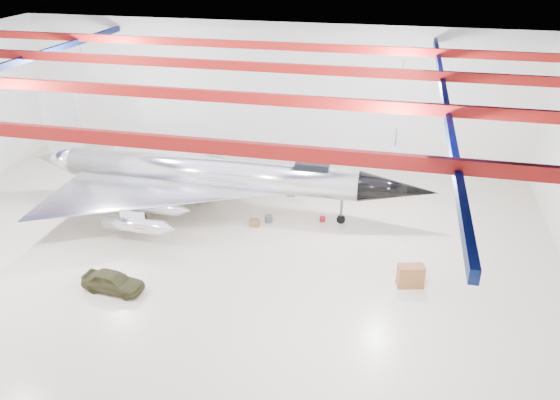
# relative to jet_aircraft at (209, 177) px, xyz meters

# --- Properties ---
(floor) EXTENTS (40.00, 40.00, 0.00)m
(floor) POSITION_rel_jet_aircraft_xyz_m (1.79, -5.55, -2.45)
(floor) COLOR beige
(floor) RESTS_ON ground
(wall_back) EXTENTS (40.00, 0.00, 40.00)m
(wall_back) POSITION_rel_jet_aircraft_xyz_m (1.79, 9.45, 3.05)
(wall_back) COLOR silver
(wall_back) RESTS_ON floor
(ceiling) EXTENTS (40.00, 40.00, 0.00)m
(ceiling) POSITION_rel_jet_aircraft_xyz_m (1.79, -5.55, 8.55)
(ceiling) COLOR #0A0F38
(ceiling) RESTS_ON wall_back
(ceiling_structure) EXTENTS (39.50, 29.50, 1.08)m
(ceiling_structure) POSITION_rel_jet_aircraft_xyz_m (1.79, -5.55, 7.88)
(ceiling_structure) COLOR maroon
(ceiling_structure) RESTS_ON ceiling
(jet_aircraft) EXTENTS (27.31, 15.68, 7.46)m
(jet_aircraft) POSITION_rel_jet_aircraft_xyz_m (0.00, 0.00, 0.00)
(jet_aircraft) COLOR silver
(jet_aircraft) RESTS_ON floor
(jeep) EXTENTS (3.40, 1.59, 1.12)m
(jeep) POSITION_rel_jet_aircraft_xyz_m (-1.88, -9.91, -1.88)
(jeep) COLOR #3B3A1D
(jeep) RESTS_ON floor
(desk) EXTENTS (1.49, 0.98, 1.25)m
(desk) POSITION_rel_jet_aircraft_xyz_m (13.25, -6.08, -1.82)
(desk) COLOR brown
(desk) RESTS_ON floor
(crate_ply) EXTENTS (0.56, 0.51, 0.32)m
(crate_ply) POSITION_rel_jet_aircraft_xyz_m (-3.64, -1.17, -2.29)
(crate_ply) COLOR olive
(crate_ply) RESTS_ON floor
(toolbox_red) EXTENTS (0.54, 0.50, 0.31)m
(toolbox_red) POSITION_rel_jet_aircraft_xyz_m (-0.54, 1.37, -2.29)
(toolbox_red) COLOR maroon
(toolbox_red) RESTS_ON floor
(engine_drum) EXTENTS (0.61, 0.61, 0.46)m
(engine_drum) POSITION_rel_jet_aircraft_xyz_m (4.25, -0.82, -2.22)
(engine_drum) COLOR #59595B
(engine_drum) RESTS_ON floor
(parts_bin) EXTENTS (0.61, 0.50, 0.41)m
(parts_bin) POSITION_rel_jet_aircraft_xyz_m (4.91, 3.38, -2.24)
(parts_bin) COLOR olive
(parts_bin) RESTS_ON floor
(crate_small) EXTENTS (0.51, 0.45, 0.30)m
(crate_small) POSITION_rel_jet_aircraft_xyz_m (-5.02, 0.14, -2.30)
(crate_small) COLOR #59595B
(crate_small) RESTS_ON floor
(tool_chest) EXTENTS (0.39, 0.39, 0.33)m
(tool_chest) POSITION_rel_jet_aircraft_xyz_m (7.64, 0.02, -2.28)
(tool_chest) COLOR maroon
(tool_chest) RESTS_ON floor
(oil_barrel) EXTENTS (0.65, 0.53, 0.42)m
(oil_barrel) POSITION_rel_jet_aircraft_xyz_m (3.48, -1.51, -2.23)
(oil_barrel) COLOR olive
(oil_barrel) RESTS_ON floor
(spares_box) EXTENTS (0.44, 0.44, 0.33)m
(spares_box) POSITION_rel_jet_aircraft_xyz_m (6.13, 3.93, -2.28)
(spares_box) COLOR #59595B
(spares_box) RESTS_ON floor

